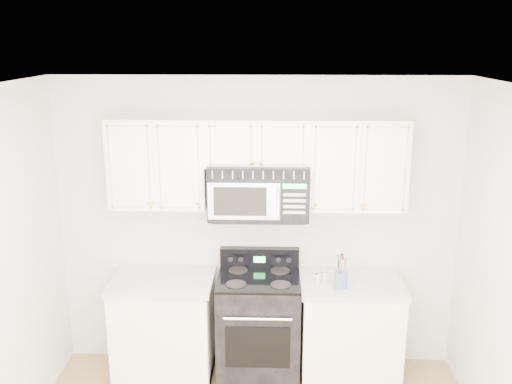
{
  "coord_description": "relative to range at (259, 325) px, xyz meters",
  "views": [
    {
      "loc": [
        0.14,
        -3.01,
        2.9
      ],
      "look_at": [
        0.0,
        1.3,
        1.73
      ],
      "focal_mm": 40.0,
      "sensor_mm": 36.0,
      "label": 1
    }
  ],
  "objects": [
    {
      "name": "shaker_pepper",
      "position": [
        0.49,
        -0.08,
        0.49
      ],
      "size": [
        0.04,
        0.04,
        0.1
      ],
      "color": "silver",
      "rests_on": "base_cabinet_right"
    },
    {
      "name": "base_cabinet_left",
      "position": [
        -0.82,
        -0.02,
        -0.06
      ],
      "size": [
        0.86,
        0.65,
        0.92
      ],
      "color": "white",
      "rests_on": "ground"
    },
    {
      "name": "upper_cabinets",
      "position": [
        -0.02,
        0.13,
        1.45
      ],
      "size": [
        2.44,
        0.37,
        0.75
      ],
      "color": "white",
      "rests_on": "ground"
    },
    {
      "name": "shaker_salt",
      "position": [
        0.55,
        -0.04,
        0.49
      ],
      "size": [
        0.04,
        0.04,
        0.1
      ],
      "color": "silver",
      "rests_on": "base_cabinet_right"
    },
    {
      "name": "room",
      "position": [
        -0.02,
        -1.46,
        0.82
      ],
      "size": [
        3.51,
        3.51,
        2.61
      ],
      "color": "#A58250",
      "rests_on": "ground"
    },
    {
      "name": "microwave",
      "position": [
        -0.0,
        0.08,
        1.19
      ],
      "size": [
        0.82,
        0.46,
        0.45
      ],
      "color": "black",
      "rests_on": "ground"
    },
    {
      "name": "range",
      "position": [
        0.0,
        0.0,
        0.0
      ],
      "size": [
        0.7,
        0.64,
        1.1
      ],
      "color": "black",
      "rests_on": "ground"
    },
    {
      "name": "utensil_crock",
      "position": [
        0.67,
        -0.15,
        0.51
      ],
      "size": [
        0.11,
        0.11,
        0.3
      ],
      "color": "slate",
      "rests_on": "base_cabinet_right"
    },
    {
      "name": "base_cabinet_right",
      "position": [
        0.78,
        -0.02,
        -0.06
      ],
      "size": [
        0.86,
        0.65,
        0.92
      ],
      "color": "white",
      "rests_on": "ground"
    }
  ]
}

